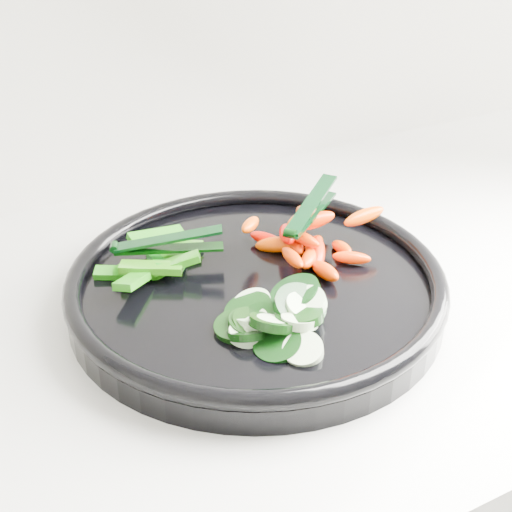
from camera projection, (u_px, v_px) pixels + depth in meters
name	position (u px, v px, depth m)	size (l,w,h in m)	color
counter	(395.00, 511.00, 1.06)	(2.02, 0.62, 0.93)	white
veggie_tray	(256.00, 286.00, 0.71)	(0.47, 0.47, 0.04)	black
cucumber_pile	(272.00, 319.00, 0.64)	(0.12, 0.13, 0.04)	black
carrot_pile	(307.00, 239.00, 0.74)	(0.16, 0.14, 0.06)	#E60E00
pepper_pile	(157.00, 261.00, 0.72)	(0.12, 0.11, 0.04)	#23740B
tong_carrot	(310.00, 210.00, 0.73)	(0.10, 0.08, 0.02)	black
tong_pepper	(165.00, 244.00, 0.72)	(0.11, 0.06, 0.02)	black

